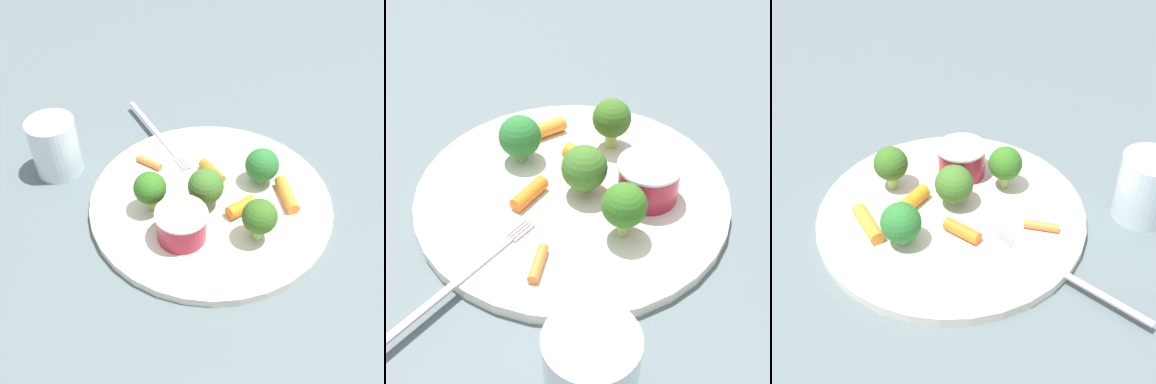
{
  "view_description": "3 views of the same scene",
  "coord_description": "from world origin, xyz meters",
  "views": [
    {
      "loc": [
        0.37,
        0.23,
        0.44
      ],
      "look_at": [
        0.02,
        -0.02,
        0.03
      ],
      "focal_mm": 43.09,
      "sensor_mm": 36.0,
      "label": 1
    },
    {
      "loc": [
        0.1,
        -0.42,
        0.39
      ],
      "look_at": [
        0.01,
        -0.01,
        0.02
      ],
      "focal_mm": 53.01,
      "sensor_mm": 36.0,
      "label": 2
    },
    {
      "loc": [
        -0.46,
        -0.13,
        0.43
      ],
      "look_at": [
        0.02,
        -0.01,
        0.03
      ],
      "focal_mm": 49.69,
      "sensor_mm": 36.0,
      "label": 3
    }
  ],
  "objects": [
    {
      "name": "plate",
      "position": [
        0.0,
        0.0,
        0.01
      ],
      "size": [
        0.32,
        0.32,
        0.01
      ],
      "primitive_type": "cylinder",
      "color": "silver",
      "rests_on": "ground_plane"
    },
    {
      "name": "carrot_stick_2",
      "position": [
        -0.0,
        0.05,
        0.02
      ],
      "size": [
        0.04,
        0.03,
        0.02
      ],
      "primitive_type": "cylinder",
      "rotation": [
        1.57,
        0.0,
        4.36
      ],
      "color": "orange",
      "rests_on": "plate"
    },
    {
      "name": "sauce_cup",
      "position": [
        0.08,
        0.01,
        0.03
      ],
      "size": [
        0.06,
        0.06,
        0.04
      ],
      "color": "maroon",
      "rests_on": "plate"
    },
    {
      "name": "fork",
      "position": [
        -0.07,
        -0.14,
        0.01
      ],
      "size": [
        0.09,
        0.18,
        0.0
      ],
      "color": "#B9ACC2",
      "rests_on": "plate"
    },
    {
      "name": "carrot_stick_0",
      "position": [
        -0.01,
        -0.11,
        0.02
      ],
      "size": [
        0.01,
        0.04,
        0.01
      ],
      "primitive_type": "cylinder",
      "rotation": [
        1.57,
        0.0,
        0.03
      ],
      "color": "orange",
      "rests_on": "plate"
    },
    {
      "name": "broccoli_floret_3",
      "position": [
        -0.07,
        0.04,
        0.04
      ],
      "size": [
        0.05,
        0.05,
        0.05
      ],
      "color": "#81B06E",
      "rests_on": "plate"
    },
    {
      "name": "ground_plane",
      "position": [
        0.0,
        0.0,
        0.0
      ],
      "size": [
        2.4,
        2.4,
        0.0
      ],
      "primitive_type": "plane",
      "color": "#525F61"
    },
    {
      "name": "carrot_stick_1",
      "position": [
        -0.04,
        -0.02,
        0.02
      ],
      "size": [
        0.03,
        0.05,
        0.01
      ],
      "primitive_type": "cylinder",
      "rotation": [
        1.57,
        0.0,
        5.9
      ],
      "color": "orange",
      "rests_on": "plate"
    },
    {
      "name": "broccoli_floret_0",
      "position": [
        0.06,
        -0.05,
        0.05
      ],
      "size": [
        0.04,
        0.04,
        0.06
      ],
      "color": "#95BA58",
      "rests_on": "plate"
    },
    {
      "name": "broccoli_floret_2",
      "position": [
        0.01,
        0.0,
        0.04
      ],
      "size": [
        0.05,
        0.05,
        0.05
      ],
      "color": "#9AAA5F",
      "rests_on": "plate"
    },
    {
      "name": "carrot_stick_3",
      "position": [
        -0.05,
        0.08,
        0.02
      ],
      "size": [
        0.05,
        0.05,
        0.02
      ],
      "primitive_type": "cylinder",
      "rotation": [
        1.57,
        0.0,
        5.48
      ],
      "color": "orange",
      "rests_on": "plate"
    },
    {
      "name": "drinking_glass",
      "position": [
        0.06,
        -0.22,
        0.04
      ],
      "size": [
        0.07,
        0.07,
        0.08
      ],
      "primitive_type": "cylinder",
      "color": "silver",
      "rests_on": "ground_plane"
    },
    {
      "name": "broccoli_floret_1",
      "position": [
        0.03,
        0.08,
        0.05
      ],
      "size": [
        0.04,
        0.04,
        0.06
      ],
      "color": "#99C25F",
      "rests_on": "plate"
    }
  ]
}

